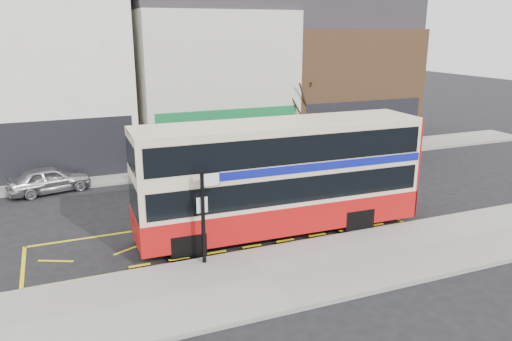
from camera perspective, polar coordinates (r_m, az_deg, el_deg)
name	(u,v)px	position (r m, az deg, el deg)	size (l,w,h in m)	color
ground	(240,251)	(17.70, -1.82, -9.16)	(120.00, 120.00, 0.00)	black
pavement	(266,278)	(15.75, 1.20, -12.19)	(40.00, 4.00, 0.15)	gray
kerb	(244,253)	(17.35, -1.38, -9.42)	(40.00, 0.15, 0.15)	gray
far_pavement	(169,170)	(27.64, -9.88, 0.07)	(50.00, 3.00, 0.15)	gray
road_markings	(225,234)	(19.07, -3.53, -7.25)	(14.00, 3.40, 0.01)	yellow
terrace_left	(49,70)	(30.10, -22.55, 10.56)	(8.00, 8.01, 11.80)	white
terrace_green_shop	(207,70)	(31.46, -5.63, 11.39)	(9.00, 8.01, 11.30)	beige
terrace_right	(333,73)	(35.17, 8.82, 10.93)	(9.00, 8.01, 10.30)	brown
double_decker_bus	(280,176)	(18.50, 2.82, -0.59)	(10.77, 2.74, 4.28)	beige
bus_stop_post	(205,209)	(15.93, -5.89, -4.34)	(0.77, 0.13, 3.09)	black
car_silver	(49,180)	(25.51, -22.54, -0.96)	(1.50, 3.72, 1.27)	#A9A8AD
car_grey	(179,168)	(25.54, -8.74, 0.31)	(1.52, 4.35, 1.43)	#414549
car_white	(342,153)	(28.99, 9.84, 1.96)	(1.78, 4.38, 1.27)	white
street_tree_right	(296,91)	(30.02, 4.54, 9.05)	(2.68, 2.68, 5.79)	#312516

